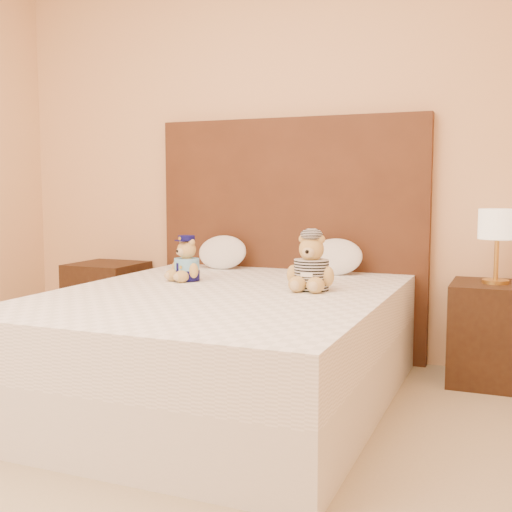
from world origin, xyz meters
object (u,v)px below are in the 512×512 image
at_px(nightstand_right, 493,333).
at_px(teddy_prisoner, 311,262).
at_px(nightstand_left, 108,303).
at_px(pillow_left, 222,251).
at_px(pillow_right, 335,255).
at_px(bed, 222,345).
at_px(lamp, 498,228).
at_px(teddy_police, 187,258).

distance_m(nightstand_right, teddy_prisoner, 1.12).
bearing_deg(nightstand_left, teddy_prisoner, -20.03).
bearing_deg(pillow_left, pillow_right, 0.00).
relative_size(bed, pillow_left, 6.14).
height_order(teddy_prisoner, pillow_left, teddy_prisoner).
height_order(nightstand_right, pillow_left, pillow_left).
relative_size(pillow_left, pillow_right, 0.99).
bearing_deg(bed, pillow_right, 67.02).
xyz_separation_m(bed, pillow_left, (-0.39, 0.83, 0.39)).
distance_m(nightstand_right, pillow_left, 1.68).
distance_m(nightstand_right, pillow_right, 0.98).
distance_m(bed, pillow_left, 1.00).
bearing_deg(pillow_left, bed, -64.93).
bearing_deg(pillow_left, lamp, -1.05).
relative_size(teddy_police, teddy_prisoner, 0.86).
bearing_deg(pillow_left, nightstand_left, -178.01).
bearing_deg(pillow_right, pillow_left, 180.00).
height_order(bed, teddy_police, teddy_police).
bearing_deg(bed, pillow_left, 115.07).
bearing_deg(teddy_prisoner, pillow_right, 93.59).
bearing_deg(pillow_right, bed, -112.98).
distance_m(nightstand_left, pillow_right, 1.65).
distance_m(bed, lamp, 1.59).
distance_m(nightstand_right, teddy_police, 1.72).
bearing_deg(teddy_prisoner, teddy_police, 174.22).
xyz_separation_m(teddy_police, teddy_prisoner, (0.74, -0.06, 0.02)).
bearing_deg(lamp, pillow_left, 178.95).
bearing_deg(teddy_police, teddy_prisoner, 17.24).
height_order(nightstand_right, teddy_prisoner, teddy_prisoner).
height_order(lamp, pillow_left, lamp).
height_order(bed, teddy_prisoner, teddy_prisoner).
relative_size(teddy_prisoner, pillow_left, 0.88).
height_order(nightstand_left, teddy_prisoner, teddy_prisoner).
xyz_separation_m(teddy_police, pillow_left, (-0.05, 0.57, -0.01)).
bearing_deg(teddy_prisoner, nightstand_left, 159.11).
distance_m(teddy_prisoner, pillow_right, 0.63).
bearing_deg(bed, nightstand_right, 32.62).
bearing_deg(nightstand_left, teddy_police, -30.55).
distance_m(bed, nightstand_left, 1.48).
height_order(teddy_police, pillow_right, teddy_police).
distance_m(bed, teddy_police, 0.58).
bearing_deg(nightstand_right, teddy_police, -161.28).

